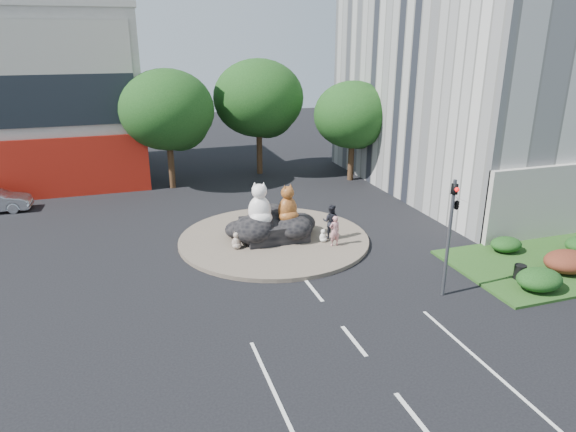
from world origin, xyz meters
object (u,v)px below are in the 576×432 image
pedestrian_dark (331,222)px  kitten_white (323,235)px  cat_white (260,203)px  kitten_calico (236,240)px  litter_bin (520,272)px  pedestrian_pink (335,231)px  cat_tabby (288,203)px

pedestrian_dark → kitten_white: bearing=64.2°
cat_white → pedestrian_dark: size_ratio=1.23×
kitten_calico → litter_bin: size_ratio=1.38×
pedestrian_pink → cat_white: bearing=-34.1°
cat_white → pedestrian_pink: (3.39, -1.83, -1.24)m
cat_white → pedestrian_dark: cat_white is taller
kitten_calico → pedestrian_pink: bearing=-3.9°
kitten_white → pedestrian_dark: pedestrian_dark is taller
kitten_calico → kitten_white: kitten_calico is taller
cat_tabby → litter_bin: (8.27, -7.66, -1.66)m
kitten_white → pedestrian_pink: (0.35, -0.68, 0.44)m
kitten_calico → kitten_white: size_ratio=1.27×
pedestrian_pink → pedestrian_dark: bearing=-108.0°
cat_white → kitten_calico: (-1.40, -0.63, -1.58)m
pedestrian_dark → cat_tabby: bearing=14.0°
cat_white → kitten_calico: 2.21m
kitten_calico → litter_bin: bearing=-22.3°
litter_bin → pedestrian_pink: bearing=137.2°
cat_white → cat_tabby: bearing=15.3°
pedestrian_pink → pedestrian_dark: size_ratio=0.87×
pedestrian_dark → litter_bin: 9.26m
pedestrian_dark → litter_bin: bearing=165.4°
kitten_white → pedestrian_dark: bearing=15.2°
pedestrian_dark → litter_bin: (6.14, -6.89, -0.67)m
kitten_calico → litter_bin: (11.16, -7.08, -0.20)m
cat_tabby → kitten_white: bearing=-56.4°
cat_white → cat_tabby: size_ratio=1.13×
cat_white → pedestrian_dark: (3.61, -0.82, -1.11)m
kitten_calico → litter_bin: 13.21m
kitten_calico → kitten_white: bearing=3.4°
kitten_calico → pedestrian_pink: pedestrian_pink is taller
kitten_white → pedestrian_pink: 0.88m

